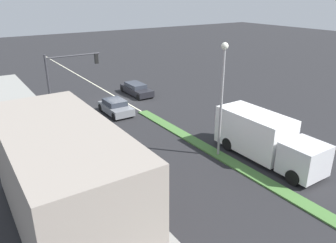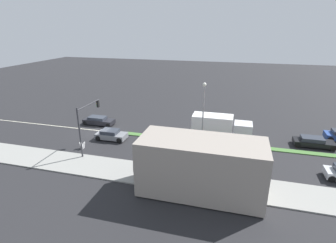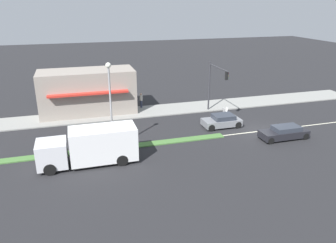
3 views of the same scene
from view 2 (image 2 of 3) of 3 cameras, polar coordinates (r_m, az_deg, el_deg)
The scene contains 13 objects.
ground_plane at distance 32.83m, azimuth 13.80°, elevation -5.03°, with size 160.00×160.00×0.00m, color #232326.
sidewalk_right at distance 24.88m, azimuth 14.18°, elevation -13.57°, with size 4.00×73.00×0.12m, color gray.
median_strip at distance 34.01m, azimuth 29.17°, elevation -6.14°, with size 0.90×46.00×0.10m, color #477538.
lane_marking_center at distance 37.45m, azimuth -14.82°, elevation -1.93°, with size 0.16×60.00×0.01m, color beige.
building_corner_store at distance 22.43m, azimuth 7.22°, elevation -9.68°, with size 5.06×10.39×4.79m.
traffic_signal_main at distance 30.13m, azimuth -17.42°, elevation 0.34°, with size 4.59×0.34×5.60m.
street_lamp at distance 31.38m, azimuth 7.73°, elevation 3.55°, with size 0.44×0.44×7.37m.
pedestrian at distance 24.63m, azimuth -7.20°, elevation -10.72°, with size 0.34×0.34×1.76m.
warning_aframe_sign at distance 32.44m, azimuth -18.09°, elevation -4.95°, with size 0.45×0.53×0.84m.
delivery_truck at distance 34.35m, azimuth 11.10°, elevation -1.01°, with size 2.44×7.50×2.87m.
sedan_dark at distance 39.59m, azimuth -14.86°, elevation 0.18°, with size 1.75×4.48×1.21m.
suv_black at distance 35.85m, azimuth 29.09°, elevation -3.91°, with size 1.86×4.53×1.18m.
suv_grey at distance 34.04m, azimuth -12.26°, elevation -2.82°, with size 1.90×3.81×1.28m.
Camera 2 is at (29.89, 18.03, 13.57)m, focal length 28.00 mm.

